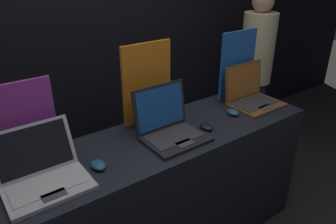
% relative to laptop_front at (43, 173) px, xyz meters
% --- Properties ---
extents(wall_back, '(8.00, 0.05, 2.80)m').
position_rel_laptop_front_xyz_m(wall_back, '(0.74, 1.20, 0.45)').
color(wall_back, black).
rests_on(wall_back, ground_plane).
extents(display_counter, '(1.96, 0.57, 0.90)m').
position_rel_laptop_front_xyz_m(display_counter, '(0.74, 0.03, -0.51)').
color(display_counter, black).
rests_on(display_counter, ground_plane).
extents(laptop_front, '(0.38, 0.35, 0.25)m').
position_rel_laptop_front_xyz_m(laptop_front, '(0.00, 0.00, 0.00)').
color(laptop_front, '#B7B7BC').
rests_on(laptop_front, display_counter).
extents(mouse_front, '(0.07, 0.10, 0.03)m').
position_rel_laptop_front_xyz_m(mouse_front, '(0.26, -0.04, -0.04)').
color(mouse_front, navy).
rests_on(mouse_front, display_counter).
extents(promo_stand_front, '(0.33, 0.07, 0.44)m').
position_rel_laptop_front_xyz_m(promo_stand_front, '(0.00, 0.23, 0.15)').
color(promo_stand_front, black).
rests_on(promo_stand_front, display_counter).
extents(laptop_middle, '(0.36, 0.33, 0.29)m').
position_rel_laptop_front_xyz_m(laptop_middle, '(0.74, 0.01, 0.01)').
color(laptop_middle, black).
rests_on(laptop_middle, display_counter).
extents(mouse_middle, '(0.07, 0.10, 0.03)m').
position_rel_laptop_front_xyz_m(mouse_middle, '(0.98, -0.05, -0.04)').
color(mouse_middle, black).
rests_on(mouse_middle, display_counter).
extents(promo_stand_middle, '(0.34, 0.07, 0.52)m').
position_rel_laptop_front_xyz_m(promo_stand_middle, '(0.74, 0.24, 0.19)').
color(promo_stand_middle, black).
rests_on(promo_stand_middle, display_counter).
extents(laptop_back, '(0.36, 0.30, 0.28)m').
position_rel_laptop_front_xyz_m(laptop_back, '(1.50, 0.04, 0.01)').
color(laptop_back, brown).
rests_on(laptop_back, display_counter).
extents(mouse_back, '(0.07, 0.09, 0.04)m').
position_rel_laptop_front_xyz_m(mouse_back, '(1.26, -0.01, -0.04)').
color(mouse_back, navy).
rests_on(mouse_back, display_counter).
extents(promo_stand_back, '(0.33, 0.07, 0.50)m').
position_rel_laptop_front_xyz_m(promo_stand_back, '(1.50, 0.20, 0.18)').
color(promo_stand_back, black).
rests_on(promo_stand_back, display_counter).
extents(person_bystander, '(0.31, 0.31, 1.61)m').
position_rel_laptop_front_xyz_m(person_bystander, '(2.17, 0.56, -0.12)').
color(person_bystander, '#282833').
rests_on(person_bystander, ground_plane).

